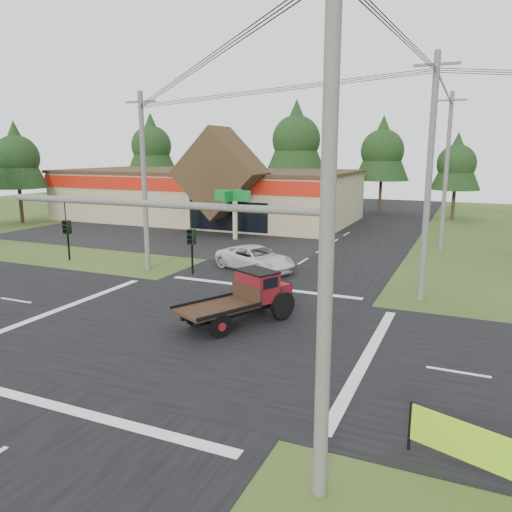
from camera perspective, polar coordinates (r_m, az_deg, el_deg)
The scene contains 19 objects.
ground at distance 20.67m, azimuth -7.05°, elevation -8.38°, with size 120.00×120.00×0.00m, color #224016.
road_ns at distance 20.67m, azimuth -7.05°, elevation -8.35°, with size 12.00×120.00×0.02m, color black.
road_ew at distance 20.66m, azimuth -7.05°, elevation -8.35°, with size 120.00×12.00×0.02m, color black.
parking_apron at distance 43.54m, azimuth -10.21°, elevation 2.31°, with size 28.00×14.00×0.02m, color black.
cvs_building at distance 53.04m, azimuth -5.49°, elevation 7.15°, with size 30.40×18.20×9.19m.
traffic_signal_mast at distance 10.39m, azimuth -1.05°, elevation -3.22°, with size 8.12×0.24×7.00m.
utility_pole_nr at distance 9.57m, azimuth 8.12°, elevation 2.78°, with size 2.00×0.30×11.00m.
utility_pole_nw at distance 30.55m, azimuth -12.67°, elevation 8.35°, with size 2.00×0.30×10.50m.
utility_pole_ne at distance 24.72m, azimuth 19.16°, elevation 8.38°, with size 2.00×0.30×11.50m.
utility_pole_n at distance 38.69m, azimuth 20.92°, elevation 9.08°, with size 2.00×0.30×11.20m.
tree_row_a at distance 69.33m, azimuth -11.88°, elevation 12.42°, with size 6.72×6.72×12.12m.
tree_row_b at distance 65.85m, azimuth -3.54°, elevation 11.52°, with size 5.60×5.60×10.10m.
tree_row_c at distance 61.01m, azimuth 4.62°, elevation 13.37°, with size 7.28×7.28×13.13m.
tree_row_d at distance 59.46m, azimuth 14.26°, elevation 11.79°, with size 6.16×6.16×11.11m.
tree_row_e at distance 56.66m, azimuth 21.96°, elevation 9.96°, with size 5.04×5.04×9.09m.
tree_side_w at distance 55.73m, azimuth -25.72°, elevation 10.32°, with size 5.60×5.60×10.10m.
antique_flatbed_truck at distance 20.91m, azimuth -2.09°, elevation -4.88°, with size 2.00×5.25×2.19m, color #580C17, non-canonical shape.
roadside_banner at distance 12.68m, azimuth 25.17°, elevation -20.11°, with size 3.78×0.11×1.29m, color #94D61C, non-canonical shape.
white_pickup at distance 30.27m, azimuth -0.08°, elevation -0.28°, with size 2.46×5.34×1.48m, color silver.
Camera 1 is at (10.02, -16.61, 7.14)m, focal length 35.00 mm.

